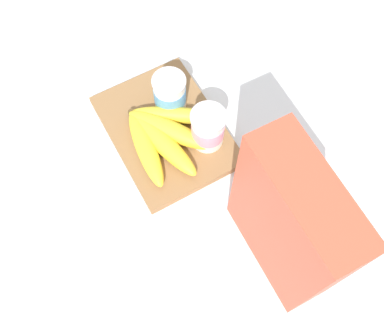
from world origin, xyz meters
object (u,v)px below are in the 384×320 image
object	(u,v)px
yogurt_cup_front	(170,93)
banana_bunch	(164,134)
yogurt_cup_back	(208,128)
cutting_board	(166,131)
cereal_box	(289,225)

from	to	relation	value
yogurt_cup_front	banana_bunch	world-z (taller)	yogurt_cup_front
yogurt_cup_front	yogurt_cup_back	bearing A→B (deg)	13.40
cutting_board	yogurt_cup_back	xyz separation A→B (m)	(0.06, 0.06, 0.05)
yogurt_cup_back	yogurt_cup_front	bearing A→B (deg)	-166.60
cutting_board	banana_bunch	size ratio (longest dim) A/B	1.39
yogurt_cup_back	banana_bunch	distance (m)	0.09
yogurt_cup_front	banana_bunch	bearing A→B (deg)	-36.42
yogurt_cup_front	banana_bunch	size ratio (longest dim) A/B	0.42
cutting_board	yogurt_cup_front	size ratio (longest dim) A/B	3.33
yogurt_cup_back	banana_bunch	bearing A→B (deg)	-121.51
cereal_box	yogurt_cup_back	world-z (taller)	cereal_box
cutting_board	yogurt_cup_front	distance (m)	0.08
banana_bunch	cutting_board	bearing A→B (deg)	147.58
cereal_box	yogurt_cup_front	bearing A→B (deg)	-174.39
cereal_box	yogurt_cup_back	bearing A→B (deg)	-178.57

